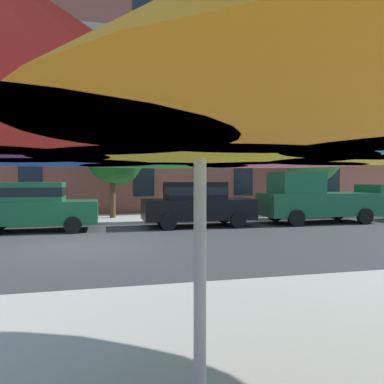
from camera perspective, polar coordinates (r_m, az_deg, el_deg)
The scene contains 9 objects.
ground_plane at distance 10.86m, azimuth -17.16°, elevation -8.15°, with size 120.00×120.00×0.00m, color #38383A.
sidewalk_far at distance 17.58m, azimuth -15.69°, elevation -4.08°, with size 56.00×3.60×0.12m, color #B2ADA3.
apartment_building at distance 26.80m, azimuth -15.15°, elevation 18.63°, with size 44.56×12.08×19.20m.
sedan_green at distance 14.62m, azimuth -23.09°, elevation -1.88°, with size 4.40×1.98×1.78m.
sedan_black at distance 14.85m, azimuth 0.75°, elevation -1.66°, with size 4.40×1.98×1.78m.
pickup_green_midblock at distance 16.88m, azimuth 18.14°, elevation -1.06°, with size 5.10×2.12×2.20m.
street_tree_middle at distance 17.42m, azimuth -11.82°, elevation 5.66°, with size 2.82×2.92×4.45m.
street_tree_right at distance 20.55m, azimuth 18.05°, elevation 5.71°, with size 2.83×2.94×5.08m.
patio_umbrella at distance 1.76m, azimuth 1.24°, elevation 12.30°, with size 3.21×3.21×2.50m.
Camera 1 is at (0.73, -10.67, 1.90)m, focal length 34.85 mm.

